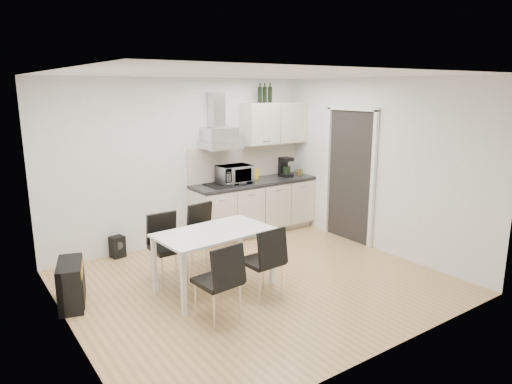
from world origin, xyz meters
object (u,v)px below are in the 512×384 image
(kitchenette, at_px, (255,185))
(chair_far_right, at_px, (208,236))
(guitar_amp, at_px, (71,284))
(dining_table, at_px, (214,238))
(chair_near_right, at_px, (262,262))
(chair_far_left, at_px, (169,249))
(chair_near_left, at_px, (217,282))
(floor_speaker, at_px, (117,247))

(kitchenette, relative_size, chair_far_right, 2.86)
(chair_far_right, bearing_deg, guitar_amp, -4.59)
(dining_table, relative_size, guitar_amp, 2.13)
(dining_table, relative_size, chair_near_right, 1.63)
(dining_table, height_order, chair_far_left, chair_far_left)
(dining_table, height_order, guitar_amp, dining_table)
(guitar_amp, bearing_deg, chair_near_left, -30.06)
(kitchenette, xyz_separation_m, chair_near_left, (-2.09, -2.30, -0.39))
(chair_near_left, relative_size, guitar_amp, 1.31)
(floor_speaker, bearing_deg, kitchenette, -15.98)
(kitchenette, relative_size, floor_speaker, 7.93)
(chair_far_right, bearing_deg, dining_table, 58.21)
(chair_near_right, bearing_deg, dining_table, 120.42)
(chair_near_right, distance_m, floor_speaker, 2.50)
(guitar_amp, bearing_deg, chair_far_left, 15.09)
(chair_far_left, distance_m, chair_near_left, 1.23)
(guitar_amp, relative_size, floor_speaker, 2.11)
(kitchenette, xyz_separation_m, dining_table, (-1.72, -1.60, -0.16))
(chair_near_right, relative_size, floor_speaker, 2.77)
(chair_far_left, xyz_separation_m, guitar_amp, (-1.20, 0.02, -0.18))
(chair_far_right, height_order, chair_near_right, same)
(chair_far_right, height_order, guitar_amp, chair_far_right)
(chair_far_left, distance_m, floor_speaker, 1.30)
(chair_near_right, bearing_deg, floor_speaker, 110.08)
(chair_far_right, relative_size, floor_speaker, 2.77)
(dining_table, bearing_deg, chair_far_right, 62.60)
(chair_near_left, relative_size, floor_speaker, 2.77)
(chair_near_left, xyz_separation_m, floor_speaker, (-0.27, 2.47, -0.28))
(kitchenette, height_order, dining_table, kitchenette)
(chair_far_left, bearing_deg, dining_table, 125.11)
(dining_table, bearing_deg, chair_far_left, 120.93)
(dining_table, height_order, chair_near_right, chair_near_right)
(chair_near_right, bearing_deg, kitchenette, 53.71)
(chair_far_right, bearing_deg, kitchenette, -155.62)
(kitchenette, bearing_deg, floor_speaker, 175.99)
(dining_table, distance_m, chair_far_left, 0.68)
(kitchenette, height_order, floor_speaker, kitchenette)
(chair_far_right, xyz_separation_m, floor_speaker, (-0.93, 1.09, -0.28))
(floor_speaker, bearing_deg, chair_near_right, -78.68)
(guitar_amp, height_order, floor_speaker, guitar_amp)
(guitar_amp, bearing_deg, chair_far_right, 20.12)
(chair_near_right, bearing_deg, chair_far_right, 89.16)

